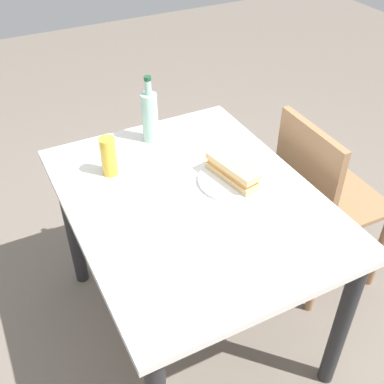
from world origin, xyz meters
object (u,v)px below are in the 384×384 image
(dining_table, at_px, (192,220))
(chair_far, at_px, (319,196))
(knife_near, at_px, (242,170))
(beer_glass, at_px, (109,156))
(baguette_sandwich_near, at_px, (232,171))
(water_bottle, at_px, (150,116))
(plate_near, at_px, (232,180))

(dining_table, bearing_deg, chair_far, 90.19)
(dining_table, xyz_separation_m, knife_near, (-0.03, 0.23, 0.13))
(chair_far, relative_size, beer_glass, 5.73)
(baguette_sandwich_near, bearing_deg, chair_far, 88.87)
(water_bottle, bearing_deg, baguette_sandwich_near, 20.26)
(water_bottle, bearing_deg, dining_table, -2.92)
(chair_far, xyz_separation_m, baguette_sandwich_near, (-0.01, -0.45, 0.28))
(dining_table, relative_size, plate_near, 4.32)
(beer_glass, bearing_deg, baguette_sandwich_near, 56.28)
(plate_near, height_order, knife_near, knife_near)
(dining_table, distance_m, baguette_sandwich_near, 0.24)
(baguette_sandwich_near, xyz_separation_m, beer_glass, (-0.25, -0.38, 0.03))
(chair_far, bearing_deg, dining_table, -89.81)
(knife_near, bearing_deg, plate_near, -68.82)
(baguette_sandwich_near, distance_m, water_bottle, 0.44)
(dining_table, height_order, beer_glass, beer_glass)
(dining_table, distance_m, beer_glass, 0.39)
(chair_far, relative_size, plate_near, 3.48)
(dining_table, xyz_separation_m, beer_glass, (-0.26, -0.21, 0.19))
(dining_table, bearing_deg, knife_near, 98.19)
(knife_near, height_order, water_bottle, water_bottle)
(chair_far, bearing_deg, beer_glass, -107.58)
(baguette_sandwich_near, bearing_deg, knife_near, 111.18)
(knife_near, bearing_deg, baguette_sandwich_near, -68.82)
(knife_near, bearing_deg, dining_table, -81.81)
(water_bottle, bearing_deg, knife_near, 28.18)
(chair_far, height_order, knife_near, chair_far)
(chair_far, bearing_deg, water_bottle, -124.67)
(beer_glass, bearing_deg, chair_far, 72.42)
(dining_table, bearing_deg, plate_near, 93.67)
(dining_table, height_order, baguette_sandwich_near, baguette_sandwich_near)
(chair_far, distance_m, water_bottle, 0.80)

